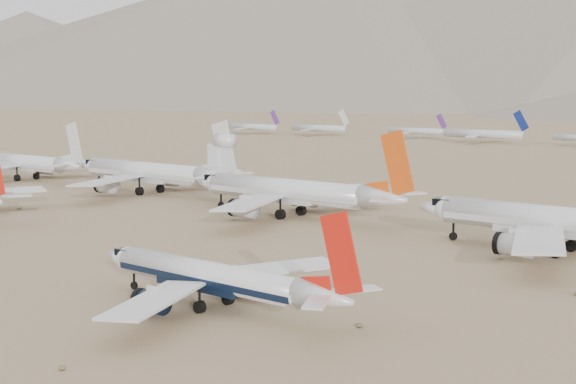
% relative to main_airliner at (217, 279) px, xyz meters
% --- Properties ---
extents(ground, '(7000.00, 7000.00, 0.00)m').
position_rel_main_airliner_xyz_m(ground, '(-7.04, 3.28, -3.80)').
color(ground, '#7E6549').
rests_on(ground, ground).
extents(main_airliner, '(39.19, 38.28, 13.83)m').
position_rel_main_airliner_xyz_m(main_airliner, '(0.00, 0.00, 0.00)').
color(main_airliner, silver).
rests_on(main_airliner, ground).
extents(row2_gold_tail, '(52.03, 50.88, 18.53)m').
position_rel_main_airliner_xyz_m(row2_gold_tail, '(20.48, 58.90, 1.38)').
color(row2_gold_tail, silver).
rests_on(row2_gold_tail, ground).
extents(row2_orange_tail, '(53.55, 52.39, 19.10)m').
position_rel_main_airliner_xyz_m(row2_orange_tail, '(-37.77, 60.44, 1.56)').
color(row2_orange_tail, silver).
rests_on(row2_orange_tail, ground).
extents(row2_white_trijet, '(55.15, 53.90, 19.54)m').
position_rel_main_airliner_xyz_m(row2_white_trijet, '(-89.19, 66.91, 1.86)').
color(row2_white_trijet, silver).
rests_on(row2_white_trijet, ground).
extents(row2_white_twin, '(49.82, 48.75, 17.80)m').
position_rel_main_airliner_xyz_m(row2_white_twin, '(-142.55, 64.60, 1.21)').
color(row2_white_twin, silver).
rests_on(row2_white_twin, ground).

